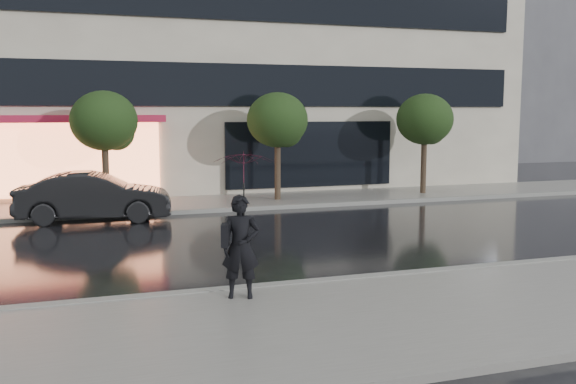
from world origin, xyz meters
name	(u,v)px	position (x,y,z in m)	size (l,w,h in m)	color
ground	(285,275)	(0.00, 0.00, 0.00)	(120.00, 120.00, 0.00)	black
sidewalk_near	(350,322)	(0.00, -3.25, 0.06)	(60.00, 4.50, 0.12)	slate
sidewalk_far	(195,204)	(0.00, 10.25, 0.06)	(60.00, 3.50, 0.12)	slate
curb_near	(301,285)	(0.00, -1.00, 0.07)	(60.00, 0.25, 0.14)	gray
curb_far	(204,211)	(0.00, 8.50, 0.07)	(60.00, 0.25, 0.14)	gray
bg_building_right	(505,46)	(26.00, 28.00, 8.00)	(12.00, 12.00, 16.00)	#4C4C54
tree_mid_west	(106,123)	(-2.94, 10.03, 2.92)	(2.20, 2.20, 3.99)	#33261C
tree_mid_east	(279,122)	(3.06, 10.03, 2.92)	(2.20, 2.20, 3.99)	#33261C
tree_far_east	(426,121)	(9.06, 10.03, 2.92)	(2.20, 2.20, 3.99)	#33261C
parked_car	(95,197)	(-3.44, 7.96, 0.75)	(1.58, 4.53, 1.49)	black
pedestrian_with_umbrella	(243,202)	(-1.28, -1.61, 1.78)	(1.27, 1.29, 2.53)	black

